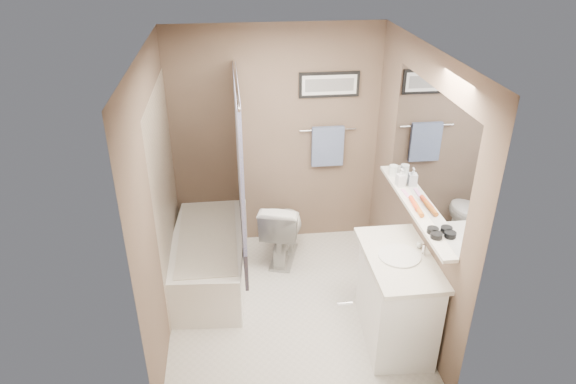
{
  "coord_description": "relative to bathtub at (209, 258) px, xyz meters",
  "views": [
    {
      "loc": [
        -0.47,
        -3.78,
        3.23
      ],
      "look_at": [
        0.0,
        0.15,
        1.15
      ],
      "focal_mm": 32.0,
      "sensor_mm": 36.0,
      "label": 1
    }
  ],
  "objects": [
    {
      "name": "toilet",
      "position": [
        0.77,
        0.28,
        0.11
      ],
      "size": [
        0.58,
        0.79,
        0.72
      ],
      "primitive_type": "imported",
      "rotation": [
        0.0,
        0.0,
        2.85
      ],
      "color": "silver",
      "rests_on": "ground"
    },
    {
      "name": "ground",
      "position": [
        0.75,
        -0.54,
        -0.25
      ],
      "size": [
        2.5,
        2.5,
        0.0
      ],
      "primitive_type": "plane",
      "color": "beige",
      "rests_on": "ground"
    },
    {
      "name": "wall_left",
      "position": [
        -0.33,
        -0.54,
        0.95
      ],
      "size": [
        0.04,
        2.5,
        2.4
      ],
      "primitive_type": "cube",
      "color": "brown",
      "rests_on": "ground"
    },
    {
      "name": "faucet_spout",
      "position": [
        1.78,
        -1.02,
        0.64
      ],
      "size": [
        0.02,
        0.02,
        0.1
      ],
      "primitive_type": "cylinder",
      "color": "silver",
      "rests_on": "countertop"
    },
    {
      "name": "bathtub",
      "position": [
        0.0,
        0.0,
        0.0
      ],
      "size": [
        0.81,
        1.55,
        0.5
      ],
      "primitive_type": "cube",
      "rotation": [
        0.0,
        0.0,
        -0.08
      ],
      "color": "white",
      "rests_on": "ground"
    },
    {
      "name": "towel_bar",
      "position": [
        1.3,
        0.68,
        1.05
      ],
      "size": [
        0.6,
        0.02,
        0.02
      ],
      "primitive_type": "cylinder",
      "rotation": [
        0.0,
        1.57,
        0.0
      ],
      "color": "silver",
      "rests_on": "wall_back"
    },
    {
      "name": "pink_comb",
      "position": [
        1.79,
        -0.47,
        0.87
      ],
      "size": [
        0.04,
        0.16,
        0.01
      ],
      "primitive_type": "cube",
      "rotation": [
        0.0,
        0.0,
        0.03
      ],
      "color": "#F696CA",
      "rests_on": "shelf"
    },
    {
      "name": "faucet_knob",
      "position": [
        1.78,
        -0.92,
        0.62
      ],
      "size": [
        0.05,
        0.05,
        0.05
      ],
      "primitive_type": "sphere",
      "color": "silver",
      "rests_on": "countertop"
    },
    {
      "name": "candle_bowl_near",
      "position": [
        1.79,
        -1.19,
        0.89
      ],
      "size": [
        0.09,
        0.09,
        0.04
      ],
      "primitive_type": "cylinder",
      "color": "black",
      "rests_on": "shelf"
    },
    {
      "name": "glass_jar",
      "position": [
        1.79,
        -0.1,
        0.92
      ],
      "size": [
        0.08,
        0.08,
        0.1
      ],
      "primitive_type": "cylinder",
      "color": "white",
      "rests_on": "shelf"
    },
    {
      "name": "wall_front",
      "position": [
        0.75,
        -1.77,
        0.95
      ],
      "size": [
        2.2,
        0.04,
        2.4
      ],
      "primitive_type": "cube",
      "color": "brown",
      "rests_on": "ground"
    },
    {
      "name": "art_mat",
      "position": [
        1.3,
        0.68,
        1.53
      ],
      "size": [
        0.56,
        0.0,
        0.2
      ],
      "primitive_type": "cube",
      "color": "white",
      "rests_on": "art_frame"
    },
    {
      "name": "curtain_rod",
      "position": [
        0.35,
        -0.04,
        1.8
      ],
      "size": [
        0.02,
        1.55,
        0.02
      ],
      "primitive_type": "cylinder",
      "rotation": [
        1.57,
        0.0,
        0.0
      ],
      "color": "silver",
      "rests_on": "wall_left"
    },
    {
      "name": "sink_basin",
      "position": [
        1.58,
        -1.02,
        0.6
      ],
      "size": [
        0.34,
        0.34,
        0.01
      ],
      "primitive_type": "cylinder",
      "color": "silver",
      "rests_on": "countertop"
    },
    {
      "name": "wall_right",
      "position": [
        1.83,
        -0.54,
        0.95
      ],
      "size": [
        0.04,
        2.5,
        2.4
      ],
      "primitive_type": "cube",
      "color": "brown",
      "rests_on": "ground"
    },
    {
      "name": "countertop",
      "position": [
        1.59,
        -1.02,
        0.57
      ],
      "size": [
        0.54,
        0.96,
        0.04
      ],
      "primitive_type": "cube",
      "color": "beige",
      "rests_on": "vanity"
    },
    {
      "name": "hair_brush_back",
      "position": [
        1.79,
        -0.69,
        0.89
      ],
      "size": [
        0.05,
        0.22,
        0.04
      ],
      "primitive_type": "cylinder",
      "rotation": [
        1.57,
        0.0,
        -0.06
      ],
      "color": "#E64720",
      "rests_on": "shelf"
    },
    {
      "name": "shelf",
      "position": [
        1.79,
        -0.69,
        0.85
      ],
      "size": [
        0.12,
        1.6,
        0.03
      ],
      "primitive_type": "cube",
      "color": "silver",
      "rests_on": "wall_right"
    },
    {
      "name": "curtain_lower",
      "position": [
        0.35,
        -0.04,
        0.33
      ],
      "size": [
        0.03,
        1.45,
        0.36
      ],
      "primitive_type": "cube",
      "color": "#2B2A4F",
      "rests_on": "curtain_rod"
    },
    {
      "name": "towel",
      "position": [
        1.3,
        0.66,
        0.87
      ],
      "size": [
        0.34,
        0.05,
        0.44
      ],
      "primitive_type": "cube",
      "color": "#7E93B8",
      "rests_on": "towel_bar"
    },
    {
      "name": "curtain_upper",
      "position": [
        0.35,
        -0.04,
        1.15
      ],
      "size": [
        0.03,
        1.45,
        1.28
      ],
      "primitive_type": "cube",
      "color": "silver",
      "rests_on": "curtain_rod"
    },
    {
      "name": "candle_bowl_far",
      "position": [
        1.79,
        -1.12,
        0.89
      ],
      "size": [
        0.09,
        0.09,
        0.04
      ],
      "primitive_type": "cylinder",
      "color": "black",
      "rests_on": "shelf"
    },
    {
      "name": "tub_rim",
      "position": [
        -0.0,
        0.0,
        0.25
      ],
      "size": [
        0.56,
        1.36,
        0.02
      ],
      "primitive_type": "cube",
      "color": "silver",
      "rests_on": "bathtub"
    },
    {
      "name": "door",
      "position": [
        1.3,
        -1.78,
        0.75
      ],
      "size": [
        0.8,
        0.02,
        2.0
      ],
      "primitive_type": "cube",
      "color": "silver",
      "rests_on": "wall_front"
    },
    {
      "name": "door_handle",
      "position": [
        0.97,
        -1.73,
        0.75
      ],
      "size": [
        0.1,
        0.02,
        0.02
      ],
      "primitive_type": "cylinder",
      "rotation": [
        0.0,
        1.57,
        0.0
      ],
      "color": "silver",
      "rests_on": "door"
    },
    {
      "name": "vanity",
      "position": [
        1.6,
        -1.02,
        0.15
      ],
      "size": [
        0.56,
        0.93,
        0.8
      ],
      "primitive_type": "cube",
      "rotation": [
        0.0,
        0.0,
        -0.07
      ],
      "color": "white",
      "rests_on": "ground"
    },
    {
      "name": "tile_surround",
      "position": [
        -0.34,
        -0.04,
        0.75
      ],
      "size": [
        0.02,
        1.55,
        2.0
      ],
      "primitive_type": "cube",
      "color": "tan",
      "rests_on": "wall_left"
    },
    {
      "name": "art_image",
      "position": [
        1.3,
        0.68,
        1.53
      ],
      "size": [
        0.5,
        0.0,
        0.13
      ],
      "primitive_type": "cube",
      "color": "#595959",
      "rests_on": "art_mat"
    },
    {
      "name": "wall_back",
      "position": [
        0.75,
        0.69,
        0.95
      ],
      "size": [
        2.2,
        0.04,
        2.4
      ],
      "primitive_type": "cube",
      "color": "brown",
      "rests_on": "ground"
    },
    {
      "name": "art_frame",
      "position": [
        1.3,
        0.7,
        1.53
      ],
      "size": [
        0.62,
        0.02,
        0.26
      ],
      "primitive_type": "cube",
      "color": "black",
      "rests_on": "wall_back"
    },
    {
      "name": "ceiling",
      "position": [
        0.75,
        -0.54,
        2.13
      ],
      "size": [
        2.2,
        2.5,
        0.04
      ],
      "primitive_type": "cube",
      "color": "white",
      "rests_on": "wall_back"
    },
    {
      "name": "hair_brush_front",
      "position": [
        1.79,
        -0.79,
        0.89
      ],
      "size": [
        0.05,
        0.22,
        0.04
      ],
      "primitive_type": "cylinder",
      "rotation": [
        1.57,
        0.0,
        -0.05
      ],
      "color": "#D0661D",
      "rests_on": "shelf"
    },
    {
      "name": "mirror",
      "position": [
        1.84,
        -0.69,
        1.37
      ],
      "size": [
        0.02,
        1.6,
        1.0
      ],
      "primitive_type": "cube",
      "color": "silver",
      "rests_on": "wall_right"
    },
    {
      "name": "soap_bottle",
      "position": [
        1.79,
        -0.31,
        0.95
      ],
      "size": [
        0.08,
        0.09,
        0.17
      ],
      "primitive_type": "imported",
      "rotation": [
        0.0,
        0.0,
        0.11
      ],
      "color": "#999999",
      "rests_on": "shelf"
    }
  ]
}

